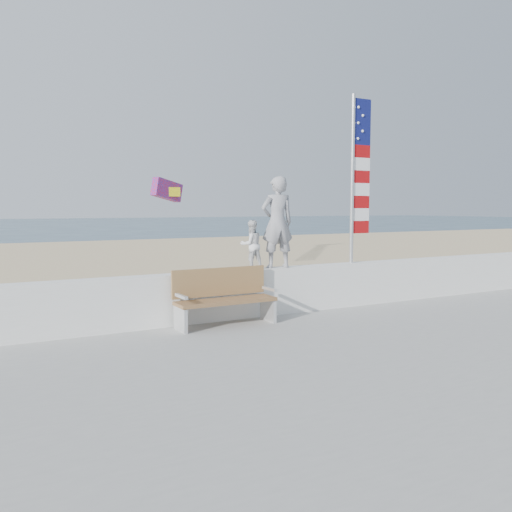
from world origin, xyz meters
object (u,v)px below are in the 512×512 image
object	(u,v)px
child	(251,245)
flag	(357,172)
adult	(277,222)
bench	(224,296)

from	to	relation	value
child	flag	distance (m)	2.91
adult	child	world-z (taller)	adult
adult	flag	world-z (taller)	flag
bench	flag	xyz separation A→B (m)	(3.33, 0.45, 2.30)
adult	bench	xyz separation A→B (m)	(-1.37, -0.45, -1.28)
adult	flag	bearing A→B (deg)	-170.95
adult	bench	bearing A→B (deg)	27.38
child	bench	size ratio (longest dim) A/B	0.52
bench	flag	distance (m)	4.07
bench	flag	bearing A→B (deg)	7.77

